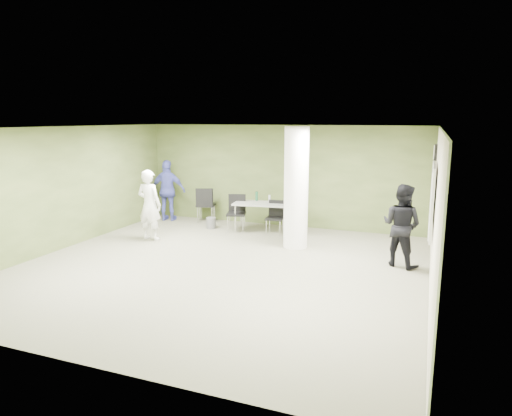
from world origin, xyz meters
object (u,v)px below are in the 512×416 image
at_px(chair_back_left, 205,202).
at_px(man_black, 402,225).
at_px(woman_white, 149,205).
at_px(man_blue, 168,191).
at_px(folding_table, 265,205).

distance_m(chair_back_left, man_black, 5.95).
bearing_deg(chair_back_left, woman_white, 65.17).
bearing_deg(man_blue, folding_table, 164.90).
height_order(chair_back_left, woman_white, woman_white).
relative_size(chair_back_left, man_black, 0.60).
relative_size(folding_table, man_black, 1.02).
height_order(man_black, man_blue, man_blue).
xyz_separation_m(chair_back_left, man_black, (5.55, -2.13, 0.25)).
bearing_deg(folding_table, chair_back_left, 159.61).
bearing_deg(chair_back_left, man_blue, -6.23).
bearing_deg(woman_white, man_black, -177.03).
bearing_deg(woman_white, man_blue, -68.11).
height_order(chair_back_left, man_black, man_black).
xyz_separation_m(chair_back_left, man_blue, (-1.13, -0.16, 0.30)).
bearing_deg(woman_white, chair_back_left, -98.23).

